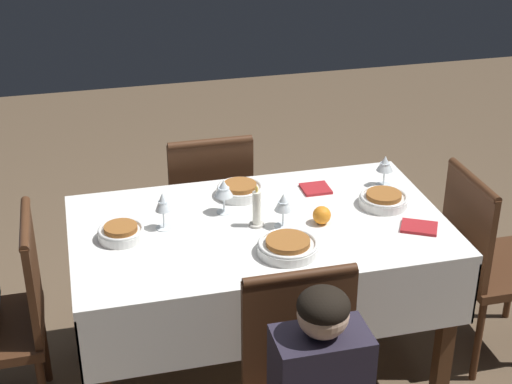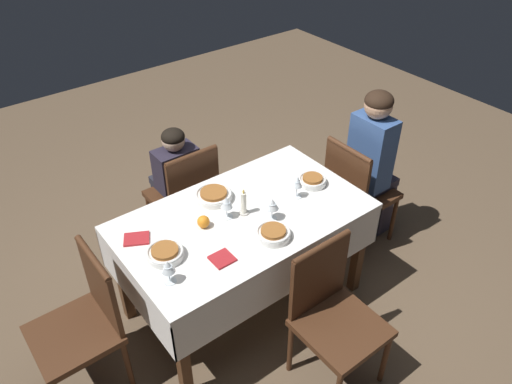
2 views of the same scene
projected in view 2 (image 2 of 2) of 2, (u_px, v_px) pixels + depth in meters
The scene contains 20 objects.
ground_plane at pixel (245, 300), 3.42m from camera, with size 8.00×8.00×0.00m, color brown.
dining_table at pixel (243, 228), 3.02m from camera, with size 1.49×0.87×0.76m.
chair_west at pixel (356, 189), 3.62m from camera, with size 0.43×0.43×0.89m.
chair_south at pixel (186, 194), 3.57m from camera, with size 0.43×0.43×0.89m.
chair_east at pixel (84, 320), 2.67m from camera, with size 0.43×0.43×0.89m.
chair_north at pixel (333, 311), 2.71m from camera, with size 0.43×0.43×0.89m.
person_adult_denim at pixel (374, 159), 3.57m from camera, with size 0.34×0.30×1.23m.
person_child_dark at pixel (174, 178), 3.66m from camera, with size 0.30×0.33×0.97m.
bowl_west at pixel (312, 180), 3.20m from camera, with size 0.18×0.18×0.06m.
wine_glass_west at pixel (297, 182), 3.05m from camera, with size 0.07×0.07×0.16m.
bowl_south at pixel (214, 195), 3.08m from camera, with size 0.23×0.23×0.06m.
wine_glass_south at pixel (227, 203), 2.89m from camera, with size 0.07×0.07×0.14m.
bowl_east at pixel (165, 253), 2.66m from camera, with size 0.20×0.20×0.06m.
wine_glass_east at pixel (168, 267), 2.48m from camera, with size 0.07×0.07×0.14m.
bowl_north at pixel (273, 233), 2.79m from camera, with size 0.20×0.20×0.06m.
wine_glass_north at pixel (272, 205), 2.88m from camera, with size 0.08×0.08×0.15m.
candle_centerpiece at pixel (244, 204), 2.94m from camera, with size 0.06×0.06×0.17m.
orange_fruit at pixel (203, 222), 2.86m from camera, with size 0.07×0.07×0.07m, color orange.
napkin_red_folded at pixel (222, 259), 2.66m from camera, with size 0.12×0.12×0.01m.
napkin_spare_side at pixel (137, 239), 2.79m from camera, with size 0.17×0.16×0.01m.
Camera 2 is at (1.34, 1.87, 2.63)m, focal length 35.00 mm.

